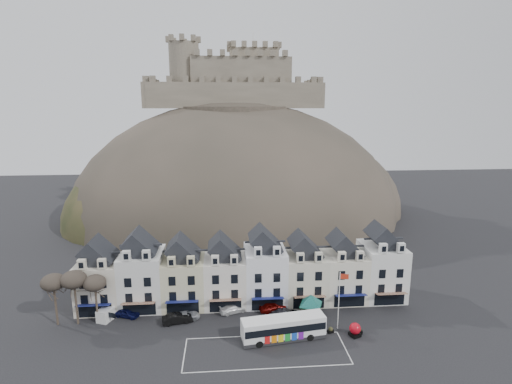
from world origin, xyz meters
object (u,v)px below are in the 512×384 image
(car_black, at_px, (177,318))
(car_white, at_px, (233,309))
(white_van, at_px, (109,312))
(car_silver, at_px, (186,316))
(bus_shelter, at_px, (311,300))
(red_buoy, at_px, (355,330))
(flagpole, at_px, (340,297))
(bus, at_px, (283,327))
(car_maroon, at_px, (273,306))
(car_navy, at_px, (127,313))
(car_charcoal, at_px, (286,314))

(car_black, relative_size, car_white, 1.04)
(white_van, height_order, car_silver, white_van)
(bus_shelter, xyz_separation_m, car_silver, (-19.50, 1.27, -2.52))
(red_buoy, xyz_separation_m, flagpole, (-1.82, 2.19, 4.14))
(bus, bearing_deg, bus_shelter, 37.71)
(bus_shelter, relative_size, red_buoy, 2.91)
(red_buoy, distance_m, car_silver, 25.75)
(red_buoy, relative_size, white_van, 0.45)
(car_black, bearing_deg, red_buoy, -114.43)
(flagpole, bearing_deg, bus_shelter, 137.94)
(car_black, bearing_deg, car_white, -85.88)
(white_van, distance_m, car_black, 11.17)
(bus_shelter, height_order, car_silver, bus_shelter)
(car_white, height_order, car_maroon, car_maroon)
(car_navy, xyz_separation_m, car_silver, (9.43, -1.55, -0.09))
(bus, relative_size, car_silver, 2.82)
(red_buoy, bearing_deg, car_charcoal, 148.34)
(red_buoy, height_order, car_white, red_buoy)
(white_van, xyz_separation_m, car_navy, (2.65, 0.00, -0.26))
(bus, xyz_separation_m, car_white, (-6.99, 8.09, -1.23))
(flagpole, height_order, car_silver, flagpole)
(white_van, height_order, car_black, white_van)
(car_black, bearing_deg, flagpole, -110.32)
(car_white, xyz_separation_m, car_charcoal, (8.18, -2.50, 0.07))
(bus_shelter, distance_m, flagpole, 5.21)
(red_buoy, relative_size, car_maroon, 0.45)
(bus, distance_m, car_charcoal, 5.83)
(car_charcoal, bearing_deg, flagpole, -122.74)
(bus_shelter, xyz_separation_m, car_maroon, (-5.62, 2.82, -2.37))
(car_charcoal, bearing_deg, bus_shelter, -102.09)
(car_maroon, distance_m, car_charcoal, 3.04)
(car_maroon, bearing_deg, bus_shelter, -130.75)
(bus, relative_size, red_buoy, 6.01)
(car_navy, relative_size, car_black, 0.89)
(car_navy, distance_m, car_charcoal, 25.16)
(red_buoy, xyz_separation_m, white_van, (-36.96, 8.22, -0.08))
(flagpole, relative_size, car_navy, 2.19)
(car_white, bearing_deg, car_navy, 69.52)
(red_buoy, bearing_deg, bus_shelter, 134.85)
(car_maroon, bearing_deg, white_van, 75.86)
(white_van, height_order, car_white, white_van)
(car_white, bearing_deg, car_charcoal, -127.46)
(car_black, bearing_deg, white_van, 65.01)
(car_white, distance_m, car_charcoal, 8.56)
(white_van, relative_size, car_white, 1.03)
(flagpole, bearing_deg, bus, -166.55)
(bus_shelter, height_order, red_buoy, bus_shelter)
(red_buoy, bearing_deg, bus, 179.31)
(flagpole, distance_m, car_maroon, 11.83)
(bus_shelter, distance_m, red_buoy, 7.90)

